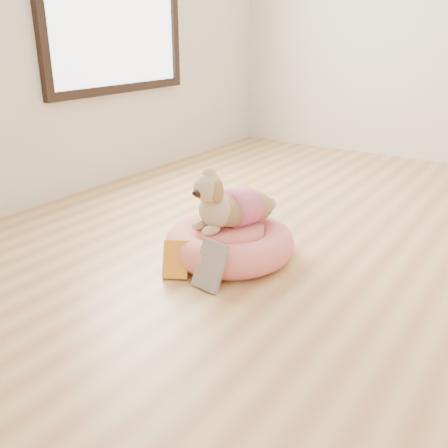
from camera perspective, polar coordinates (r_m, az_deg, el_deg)
The scene contains 5 objects.
floor at distance 2.63m, azimuth 14.80°, elevation -3.50°, with size 4.50×4.50×0.00m, color #B77D4C.
pet_bed at distance 2.49m, azimuth 0.64°, elevation -2.12°, with size 0.64×0.64×0.17m.
dog at distance 2.42m, azimuth 0.66°, elevation 3.41°, with size 0.30×0.44×0.32m, color brown, non-canonical shape.
book_yellow at distance 2.31m, azimuth -5.53°, elevation -4.08°, with size 0.12×0.02×0.18m, color yellow.
book_white at distance 2.20m, azimuth -1.58°, elevation -4.77°, with size 0.14×0.02×0.22m, color white.
Camera 1 is at (0.72, -2.28, 1.07)m, focal length 40.00 mm.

